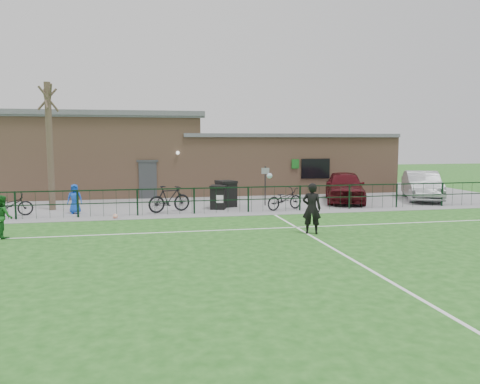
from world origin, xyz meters
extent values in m
plane|color=#1E5619|center=(0.00, 0.00, 0.00)|extent=(90.00, 90.00, 0.00)
cube|color=gray|center=(0.00, 13.50, 0.01)|extent=(34.00, 13.00, 0.02)
cube|color=white|center=(0.00, 7.80, 0.00)|extent=(28.00, 0.10, 0.01)
cube|color=white|center=(0.00, 4.00, 0.00)|extent=(28.00, 0.10, 0.01)
cube|color=white|center=(2.00, 0.00, 0.00)|extent=(0.10, 16.00, 0.01)
cube|color=black|center=(0.00, 8.00, 0.60)|extent=(28.00, 0.10, 1.20)
cylinder|color=#4A3B2D|center=(-8.00, 10.50, 3.00)|extent=(0.30, 0.30, 6.00)
cube|color=black|center=(-0.20, 9.25, 0.55)|extent=(0.90, 0.96, 1.06)
cube|color=black|center=(0.30, 9.96, 0.62)|extent=(1.03, 1.10, 1.21)
cylinder|color=black|center=(2.30, 9.91, 1.02)|extent=(0.06, 0.06, 2.00)
imported|color=#4A0D13|center=(6.85, 10.48, 0.85)|extent=(3.51, 5.22, 1.65)
imported|color=#939699|center=(11.40, 10.39, 0.81)|extent=(3.47, 5.06, 1.58)
imported|color=black|center=(-9.45, 8.79, 0.52)|extent=(2.03, 1.27, 1.01)
imported|color=black|center=(-2.57, 8.70, 0.63)|extent=(2.12, 1.26, 1.23)
imported|color=black|center=(2.85, 8.36, 0.54)|extent=(2.09, 1.34, 1.04)
imported|color=blue|center=(-6.78, 9.09, 0.69)|extent=(0.65, 0.43, 1.33)
imported|color=black|center=(2.14, 2.74, 0.91)|extent=(0.78, 0.64, 1.82)
sphere|color=white|center=(1.31, 5.41, 1.89)|extent=(0.22, 0.22, 0.22)
imported|color=#1B5F21|center=(-8.44, 4.20, 0.74)|extent=(0.86, 0.90, 1.47)
sphere|color=white|center=(-4.92, 7.42, 0.11)|extent=(0.21, 0.21, 0.21)
cube|color=#A2785A|center=(0.00, 16.50, 1.75)|extent=(24.00, 5.00, 3.50)
cube|color=#A2785A|center=(-6.24, 16.50, 4.10)|extent=(11.52, 5.00, 1.20)
cube|color=#515458|center=(-6.24, 16.50, 4.82)|extent=(12.02, 5.40, 0.28)
cube|color=#515458|center=(5.28, 16.50, 3.60)|extent=(13.44, 5.30, 0.22)
cube|color=#383A3D|center=(-3.50, 13.97, 1.05)|extent=(1.00, 0.08, 2.10)
cube|color=black|center=(6.50, 13.97, 1.60)|extent=(1.80, 0.08, 1.20)
cube|color=#19661E|center=(5.20, 13.92, 1.90)|extent=(0.45, 0.04, 0.55)
camera|label=1|loc=(-3.63, -12.87, 3.35)|focal=35.00mm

